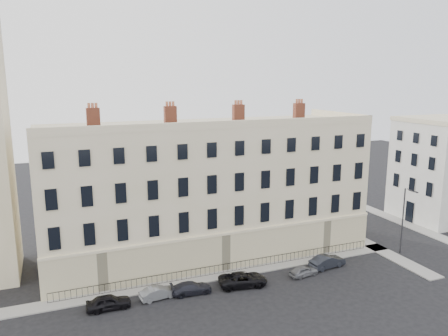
% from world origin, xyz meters
% --- Properties ---
extents(ground, '(160.00, 160.00, 0.00)m').
position_xyz_m(ground, '(0.00, 0.00, 0.00)').
color(ground, black).
rests_on(ground, ground).
extents(terrace, '(36.22, 12.22, 17.00)m').
position_xyz_m(terrace, '(-5.97, 11.97, 7.50)').
color(terrace, beige).
rests_on(terrace, ground).
extents(adjacent_building, '(10.00, 10.00, 14.00)m').
position_xyz_m(adjacent_building, '(29.00, 11.00, 7.00)').
color(adjacent_building, silver).
rests_on(adjacent_building, ground).
extents(pavement_terrace, '(48.00, 2.00, 0.12)m').
position_xyz_m(pavement_terrace, '(-10.00, 5.00, 0.06)').
color(pavement_terrace, gray).
rests_on(pavement_terrace, ground).
extents(pavement_east_return, '(2.00, 24.00, 0.12)m').
position_xyz_m(pavement_east_return, '(13.00, 8.00, 0.06)').
color(pavement_east_return, gray).
rests_on(pavement_east_return, ground).
extents(pavement_adjacent, '(2.00, 20.00, 0.12)m').
position_xyz_m(pavement_adjacent, '(23.00, 10.00, 0.06)').
color(pavement_adjacent, gray).
rests_on(pavement_adjacent, ground).
extents(railings, '(35.00, 0.04, 0.96)m').
position_xyz_m(railings, '(-6.00, 5.40, 0.55)').
color(railings, black).
rests_on(railings, ground).
extents(car_a, '(3.86, 1.58, 1.31)m').
position_xyz_m(car_a, '(-18.50, 2.52, 0.66)').
color(car_a, black).
rests_on(car_a, ground).
extents(car_b, '(3.63, 1.67, 1.15)m').
position_xyz_m(car_b, '(-14.00, 2.74, 0.58)').
color(car_b, slate).
rests_on(car_b, ground).
extents(car_c, '(3.99, 1.82, 1.13)m').
position_xyz_m(car_c, '(-10.92, 2.51, 0.57)').
color(car_c, black).
rests_on(car_c, ground).
extents(car_d, '(5.08, 2.94, 1.33)m').
position_xyz_m(car_d, '(-5.73, 2.13, 0.67)').
color(car_d, black).
rests_on(car_d, ground).
extents(car_e, '(3.29, 1.69, 1.07)m').
position_xyz_m(car_e, '(0.95, 1.82, 0.54)').
color(car_e, slate).
rests_on(car_e, ground).
extents(car_f, '(4.30, 2.01, 1.36)m').
position_xyz_m(car_f, '(4.39, 2.65, 0.68)').
color(car_f, '#1F222A').
rests_on(car_f, ground).
extents(streetlamp, '(0.53, 1.65, 7.75)m').
position_xyz_m(streetlamp, '(14.62, 2.71, 4.30)').
color(streetlamp, '#303136').
rests_on(streetlamp, ground).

